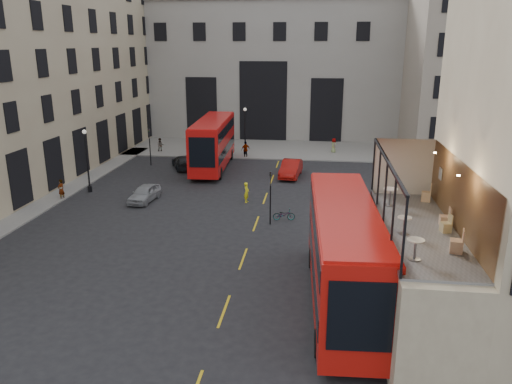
# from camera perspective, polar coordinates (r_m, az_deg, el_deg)

# --- Properties ---
(ground) EXTENTS (140.00, 140.00, 0.00)m
(ground) POSITION_cam_1_polar(r_m,az_deg,el_deg) (23.97, 1.18, -13.75)
(ground) COLOR black
(ground) RESTS_ON ground
(host_frontage) EXTENTS (3.00, 11.00, 4.50)m
(host_frontage) POSITION_cam_1_polar(r_m,az_deg,el_deg) (23.23, 17.59, -9.35)
(host_frontage) COLOR #B9AD8B
(host_frontage) RESTS_ON ground
(cafe_floor) EXTENTS (3.00, 10.00, 0.10)m
(cafe_floor) POSITION_cam_1_polar(r_m,az_deg,el_deg) (22.35, 18.10, -4.03)
(cafe_floor) COLOR slate
(cafe_floor) RESTS_ON host_frontage
(gateway) EXTENTS (35.00, 10.60, 18.00)m
(gateway) POSITION_cam_1_polar(r_m,az_deg,el_deg) (68.98, 1.31, 14.35)
(gateway) COLOR gray
(gateway) RESTS_ON ground
(building_right) EXTENTS (16.60, 18.60, 20.00)m
(building_right) POSITION_cam_1_polar(r_m,az_deg,el_deg) (63.15, 24.38, 13.64)
(building_right) COLOR gray
(building_right) RESTS_ON ground
(pavement_far) EXTENTS (40.00, 12.00, 0.12)m
(pavement_far) POSITION_cam_1_polar(r_m,az_deg,el_deg) (60.35, -0.68, 5.10)
(pavement_far) COLOR slate
(pavement_far) RESTS_ON ground
(traffic_light_near) EXTENTS (0.16, 0.20, 3.80)m
(traffic_light_near) POSITION_cam_1_polar(r_m,az_deg,el_deg) (34.12, 1.66, 0.11)
(traffic_light_near) COLOR black
(traffic_light_near) RESTS_ON ground
(traffic_light_far) EXTENTS (0.16, 0.20, 3.80)m
(traffic_light_far) POSITION_cam_1_polar(r_m,az_deg,el_deg) (52.40, -12.06, 5.60)
(traffic_light_far) COLOR black
(traffic_light_far) RESTS_ON ground
(street_lamp_a) EXTENTS (0.36, 0.36, 5.33)m
(street_lamp_a) POSITION_cam_1_polar(r_m,az_deg,el_deg) (44.13, -18.70, 3.01)
(street_lamp_a) COLOR black
(street_lamp_a) RESTS_ON ground
(street_lamp_b) EXTENTS (0.36, 0.36, 5.33)m
(street_lamp_b) POSITION_cam_1_polar(r_m,az_deg,el_deg) (56.02, -1.25, 6.62)
(street_lamp_b) COLOR black
(street_lamp_b) RESTS_ON ground
(bus_near) EXTENTS (3.45, 12.57, 4.97)m
(bus_near) POSITION_cam_1_polar(r_m,az_deg,el_deg) (23.94, 10.00, -6.57)
(bus_near) COLOR #B3120C
(bus_near) RESTS_ON ground
(bus_far) EXTENTS (3.44, 12.48, 4.93)m
(bus_far) POSITION_cam_1_polar(r_m,az_deg,el_deg) (50.19, -4.93, 5.83)
(bus_far) COLOR red
(bus_far) RESTS_ON ground
(car_a) EXTENTS (1.93, 3.98, 1.31)m
(car_a) POSITION_cam_1_polar(r_m,az_deg,el_deg) (40.69, -12.63, -0.15)
(car_a) COLOR gray
(car_a) RESTS_ON ground
(car_b) EXTENTS (2.12, 4.89, 1.57)m
(car_b) POSITION_cam_1_polar(r_m,az_deg,el_deg) (47.23, 4.01, 2.70)
(car_b) COLOR #9B0D09
(car_b) RESTS_ON ground
(car_c) EXTENTS (3.56, 4.86, 1.31)m
(car_c) POSITION_cam_1_polar(r_m,az_deg,el_deg) (50.81, -8.32, 3.41)
(car_c) COLOR black
(car_c) RESTS_ON ground
(bicycle) EXTENTS (1.60, 0.74, 0.81)m
(bicycle) POSITION_cam_1_polar(r_m,az_deg,el_deg) (35.60, 3.21, -2.61)
(bicycle) COLOR gray
(bicycle) RESTS_ON ground
(cyclist) EXTENTS (0.46, 0.63, 1.62)m
(cyclist) POSITION_cam_1_polar(r_m,az_deg,el_deg) (39.44, -1.09, -0.04)
(cyclist) COLOR yellow
(cyclist) RESTS_ON ground
(pedestrian_a) EXTENTS (0.97, 0.85, 1.67)m
(pedestrian_a) POSITION_cam_1_polar(r_m,az_deg,el_deg) (58.75, -10.86, 5.25)
(pedestrian_a) COLOR gray
(pedestrian_a) RESTS_ON ground
(pedestrian_b) EXTENTS (0.98, 1.15, 1.55)m
(pedestrian_b) POSITION_cam_1_polar(r_m,az_deg,el_deg) (54.98, -5.64, 4.63)
(pedestrian_b) COLOR gray
(pedestrian_b) RESTS_ON ground
(pedestrian_c) EXTENTS (1.14, 0.94, 1.83)m
(pedestrian_c) POSITION_cam_1_polar(r_m,az_deg,el_deg) (55.00, -1.19, 4.87)
(pedestrian_c) COLOR gray
(pedestrian_c) RESTS_ON ground
(pedestrian_d) EXTENTS (0.79, 0.97, 1.72)m
(pedestrian_d) POSITION_cam_1_polar(r_m,az_deg,el_deg) (58.12, 8.86, 5.25)
(pedestrian_d) COLOR gray
(pedestrian_d) RESTS_ON ground
(pedestrian_e) EXTENTS (0.56, 0.71, 1.69)m
(pedestrian_e) POSITION_cam_1_polar(r_m,az_deg,el_deg) (43.00, -21.38, 0.26)
(pedestrian_e) COLOR gray
(pedestrian_e) RESTS_ON ground
(cafe_table_near) EXTENTS (0.63, 0.63, 0.79)m
(cafe_table_near) POSITION_cam_1_polar(r_m,az_deg,el_deg) (18.91, 17.76, -5.93)
(cafe_table_near) COLOR beige
(cafe_table_near) RESTS_ON cafe_floor
(cafe_table_mid) EXTENTS (0.58, 0.58, 0.73)m
(cafe_table_mid) POSITION_cam_1_polar(r_m,az_deg,el_deg) (21.29, 16.59, -3.39)
(cafe_table_mid) COLOR silver
(cafe_table_mid) RESTS_ON cafe_floor
(cafe_table_far) EXTENTS (0.68, 0.68, 0.85)m
(cafe_table_far) POSITION_cam_1_polar(r_m,az_deg,el_deg) (24.80, 15.09, -0.25)
(cafe_table_far) COLOR white
(cafe_table_far) RESTS_ON cafe_floor
(cafe_chair_a) EXTENTS (0.54, 0.54, 0.93)m
(cafe_chair_a) POSITION_cam_1_polar(r_m,az_deg,el_deg) (20.16, 21.96, -5.69)
(cafe_chair_a) COLOR tan
(cafe_chair_a) RESTS_ON cafe_floor
(cafe_chair_b) EXTENTS (0.43, 0.43, 0.82)m
(cafe_chair_b) POSITION_cam_1_polar(r_m,az_deg,el_deg) (22.89, 20.78, -3.02)
(cafe_chair_b) COLOR tan
(cafe_chair_b) RESTS_ON cafe_floor
(cafe_chair_c) EXTENTS (0.45, 0.45, 0.77)m
(cafe_chair_c) POSITION_cam_1_polar(r_m,az_deg,el_deg) (22.14, 20.89, -3.72)
(cafe_chair_c) COLOR tan
(cafe_chair_c) RESTS_ON cafe_floor
(cafe_chair_d) EXTENTS (0.52, 0.52, 0.88)m
(cafe_chair_d) POSITION_cam_1_polar(r_m,az_deg,el_deg) (26.09, 18.89, -0.43)
(cafe_chair_d) COLOR tan
(cafe_chair_d) RESTS_ON cafe_floor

